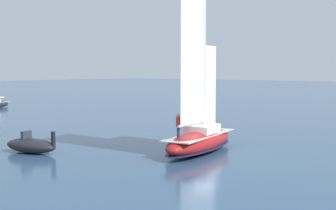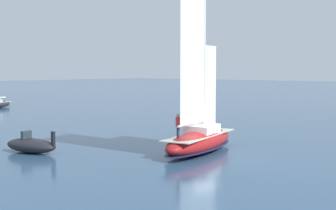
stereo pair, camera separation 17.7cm
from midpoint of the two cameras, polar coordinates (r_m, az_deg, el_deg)
ground_plane at (r=34.07m, az=3.74°, el=-5.76°), size 400.00×400.00×0.00m
sailboat_main at (r=33.91m, az=3.76°, el=-4.03°), size 9.82×4.54×13.02m
motor_tender at (r=35.08m, az=-16.49°, el=-4.75°), size 2.66×4.63×1.67m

